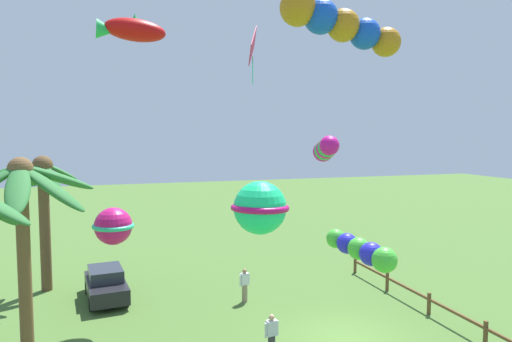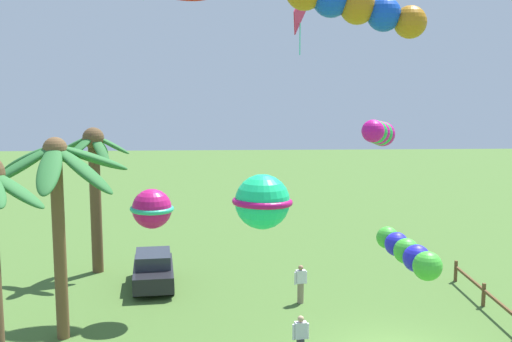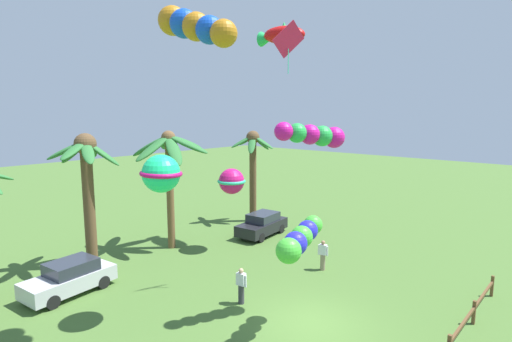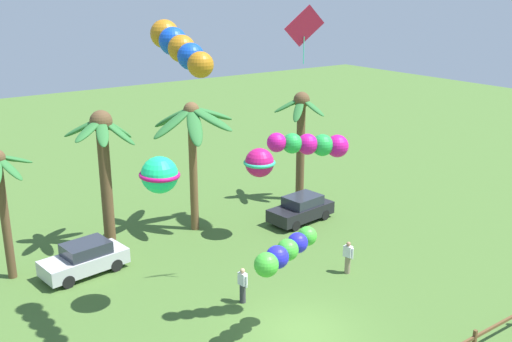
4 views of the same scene
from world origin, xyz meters
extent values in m
plane|color=#476B2D|center=(0.00, 0.00, 0.00)|extent=(120.00, 120.00, 0.00)
cylinder|color=brown|center=(1.72, 11.34, 3.36)|extent=(0.44, 0.44, 6.72)
ellipsoid|color=#2D7033|center=(2.97, 11.33, 6.36)|extent=(2.62, 0.76, 1.23)
ellipsoid|color=#2D7033|center=(0.56, 11.24, 6.17)|extent=(2.54, 0.96, 1.58)
ellipsoid|color=#2D7033|center=(1.31, 10.33, 6.06)|extent=(1.57, 2.47, 1.79)
ellipsoid|color=#2D7033|center=(2.24, 10.21, 6.34)|extent=(1.77, 2.67, 1.26)
sphere|color=brown|center=(1.72, 11.34, 6.72)|extent=(0.83, 0.83, 0.83)
cylinder|color=brown|center=(9.50, 11.67, 3.18)|extent=(0.52, 0.52, 6.36)
ellipsoid|color=#2D7033|center=(10.22, 11.53, 5.92)|extent=(1.69, 0.82, 1.30)
ellipsoid|color=#2D7033|center=(9.64, 12.50, 6.08)|extent=(0.82, 1.84, 1.00)
ellipsoid|color=#2D7033|center=(8.77, 12.07, 6.06)|extent=(1.80, 1.30, 1.05)
ellipsoid|color=#2D7033|center=(8.91, 11.25, 5.89)|extent=(1.58, 1.35, 1.37)
ellipsoid|color=#2D7033|center=(9.71, 10.89, 6.02)|extent=(0.96, 1.81, 1.12)
sphere|color=brown|center=(9.50, 11.67, 6.36)|extent=(0.99, 0.99, 0.99)
cube|color=brown|center=(-2.19, -4.74, 0.47)|extent=(0.12, 0.12, 0.95)
cube|color=brown|center=(0.99, -4.74, 0.47)|extent=(0.12, 0.12, 0.95)
cube|color=brown|center=(4.16, -4.74, 0.47)|extent=(0.12, 0.12, 0.95)
cube|color=brown|center=(7.34, -4.74, 0.47)|extent=(0.12, 0.12, 0.95)
cube|color=brown|center=(0.99, -4.74, 0.66)|extent=(12.80, 0.09, 0.11)
cube|color=black|center=(7.19, 8.79, 0.60)|extent=(4.06, 2.12, 0.70)
cube|color=#282D38|center=(7.34, 8.81, 1.23)|extent=(2.18, 1.71, 0.56)
cylinder|color=black|center=(6.08, 7.88, 0.30)|extent=(0.62, 0.25, 0.60)
cylinder|color=black|center=(5.90, 9.44, 0.30)|extent=(0.62, 0.25, 0.60)
cylinder|color=black|center=(8.48, 8.15, 0.30)|extent=(0.62, 0.25, 0.60)
cylinder|color=black|center=(8.31, 9.70, 0.30)|extent=(0.62, 0.25, 0.60)
cube|color=silver|center=(-0.65, 3.19, 1.11)|extent=(0.29, 0.41, 0.54)
sphere|color=tan|center=(-0.65, 3.19, 1.48)|extent=(0.21, 0.21, 0.21)
cylinder|color=silver|center=(-0.69, 3.42, 1.06)|extent=(0.09, 0.09, 0.52)
cylinder|color=silver|center=(-0.61, 2.97, 1.06)|extent=(0.09, 0.09, 0.52)
cylinder|color=gray|center=(4.87, 2.57, 0.42)|extent=(0.26, 0.26, 0.84)
cube|color=silver|center=(4.87, 2.57, 1.11)|extent=(0.32, 0.43, 0.54)
sphere|color=#A37556|center=(4.87, 2.57, 1.48)|extent=(0.21, 0.21, 0.21)
cylinder|color=silver|center=(4.92, 2.34, 1.06)|extent=(0.09, 0.09, 0.52)
cylinder|color=silver|center=(4.81, 2.79, 1.06)|extent=(0.09, 0.09, 0.52)
sphere|color=green|center=(-2.07, -0.38, 3.61)|extent=(0.88, 0.88, 0.88)
sphere|color=#2725E6|center=(-1.48, -0.23, 3.68)|extent=(0.84, 0.84, 0.84)
sphere|color=green|center=(-0.89, -0.08, 3.75)|extent=(0.81, 0.81, 0.81)
sphere|color=#2725E6|center=(-0.30, 0.08, 3.81)|extent=(0.77, 0.77, 0.77)
sphere|color=green|center=(0.30, 0.23, 3.88)|extent=(0.74, 0.74, 0.74)
sphere|color=#1BE584|center=(-3.56, 4.59, 5.88)|extent=(1.46, 1.46, 1.46)
torus|color=#BD1168|center=(-3.56, 4.59, 5.88)|extent=(2.28, 2.28, 0.24)
sphere|color=#CA166C|center=(3.99, 8.40, 4.16)|extent=(1.52, 1.52, 1.52)
torus|color=#2DC592|center=(3.99, 8.40, 4.16)|extent=(2.31, 2.31, 0.22)
ellipsoid|color=red|center=(7.33, 7.19, 12.79)|extent=(1.56, 2.98, 1.23)
cone|color=green|center=(7.28, 8.47, 12.70)|extent=(0.95, 1.01, 0.97)
cone|color=green|center=(7.33, 7.19, 13.25)|extent=(0.60, 0.60, 0.58)
sphere|color=#D6148B|center=(1.60, 0.17, 7.20)|extent=(0.85, 0.85, 0.85)
sphere|color=green|center=(1.05, 0.38, 7.27)|extent=(0.81, 0.81, 0.81)
sphere|color=#D6148B|center=(0.50, 0.59, 7.34)|extent=(0.78, 0.78, 0.78)
sphere|color=green|center=(-0.05, 0.80, 7.42)|extent=(0.75, 0.75, 0.75)
sphere|color=#D6148B|center=(-0.60, 1.01, 7.49)|extent=(0.71, 0.71, 0.71)
cube|color=#CD1E42|center=(2.24, 2.99, 11.38)|extent=(1.57, 0.62, 1.64)
cylinder|color=#3ADAAC|center=(2.24, 2.99, 10.43)|extent=(0.04, 0.04, 1.08)
sphere|color=#BC7416|center=(-3.61, 3.53, 11.29)|extent=(0.99, 0.99, 0.99)
sphere|color=blue|center=(-3.65, 2.86, 11.09)|extent=(0.95, 0.95, 0.95)
sphere|color=#BC7416|center=(-3.68, 2.20, 10.90)|extent=(0.91, 0.91, 0.91)
sphere|color=blue|center=(-3.72, 1.53, 10.70)|extent=(0.87, 0.87, 0.87)
sphere|color=#BC7416|center=(-3.76, 0.86, 10.51)|extent=(0.83, 0.83, 0.83)
camera|label=1|loc=(-15.25, 8.44, 7.87)|focal=31.98mm
camera|label=2|loc=(-20.09, 5.48, 9.15)|focal=44.91mm
camera|label=3|loc=(-12.29, -8.01, 8.19)|focal=27.86mm
camera|label=4|loc=(-13.18, -15.27, 12.82)|focal=41.38mm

